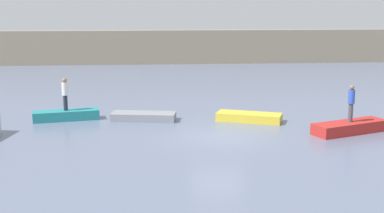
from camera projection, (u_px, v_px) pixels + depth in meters
The scene contains 8 objects.
ground_plane at pixel (218, 137), 25.14m from camera, with size 120.00×120.00×0.00m, color slate.
embankment_wall at pixel (181, 47), 53.17m from camera, with size 80.00×1.20×3.31m, color gray.
rowboat_teal at pixel (66, 115), 28.56m from camera, with size 3.44×0.94×0.52m, color teal.
rowboat_grey at pixel (144, 116), 28.51m from camera, with size 3.38×1.20×0.41m, color gray.
rowboat_yellow at pixel (249, 117), 28.30m from camera, with size 3.37×1.17×0.44m, color gold.
rowboat_red at pixel (350, 127), 25.85m from camera, with size 3.87×1.15×0.54m, color red.
person_blue_shirt at pixel (351, 101), 25.60m from camera, with size 0.32×0.32×1.79m.
person_white_shirt at pixel (65, 92), 28.31m from camera, with size 0.32×0.32×1.75m.
Camera 1 is at (-3.16, -24.18, 6.36)m, focal length 50.21 mm.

